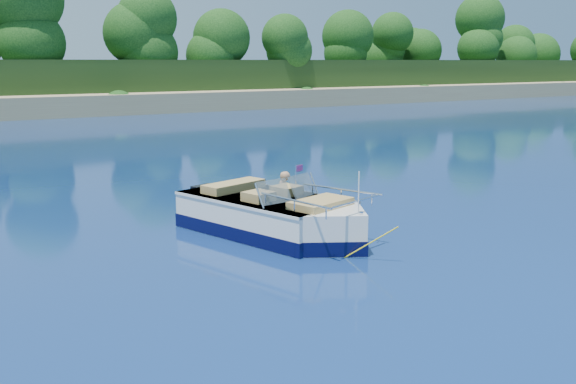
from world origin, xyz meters
name	(u,v)px	position (x,y,z in m)	size (l,w,h in m)	color
ground	(297,235)	(0.00, 0.00, 0.00)	(160.00, 160.00, 0.00)	#0A1C49
treeline	(3,38)	(0.04, 41.01, 5.55)	(150.00, 7.12, 8.19)	black
motorboat	(277,219)	(-0.39, 0.24, 0.38)	(3.13, 5.73, 1.96)	white
tow_tube	(284,207)	(1.06, 2.31, 0.09)	(1.44, 1.44, 0.34)	#ECB305
boy	(283,210)	(1.01, 2.29, 0.00)	(0.54, 0.35, 1.48)	tan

